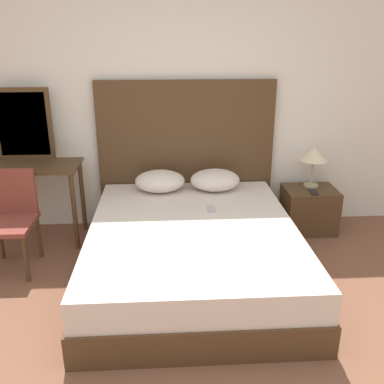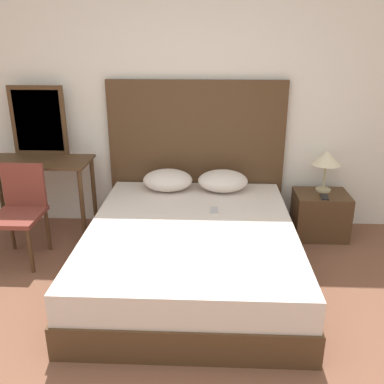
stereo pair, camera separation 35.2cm
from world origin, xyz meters
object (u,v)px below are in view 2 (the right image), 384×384
Objects in this scene: table_lamp at (327,159)px; vanity_desk at (36,173)px; bed at (191,251)px; phone_on_nightstand at (324,197)px; nightstand at (320,215)px; phone_on_bed at (214,210)px; chair at (20,207)px.

vanity_desk is (-2.87, -0.15, -0.13)m from table_lamp.
phone_on_nightstand is at bearing 30.23° from bed.
phone_on_nightstand is at bearing -93.29° from nightstand.
phone_on_bed is at bearing -158.45° from phone_on_nightstand.
bed is 5.14× the size of table_lamp.
chair is (-2.85, -0.64, -0.30)m from table_lamp.
vanity_desk is 0.52m from chair.
phone_on_bed is (0.19, 0.31, 0.25)m from bed.
vanity_desk is at bearing 179.23° from phone_on_nightstand.
phone_on_bed is at bearing 0.82° from chair.
phone_on_bed reaches higher than bed.
phone_on_nightstand is at bearing -0.77° from vanity_desk.
phone_on_bed is 0.14× the size of vanity_desk.
vanity_desk is (-1.58, 0.77, 0.42)m from bed.
chair is at bearing -168.88° from nightstand.
phone_on_bed is 1.74m from chair.
bed reaches higher than nightstand.
table_lamp is at bearing 12.65° from chair.
phone_on_nightstand is at bearing -99.40° from table_lamp.
phone_on_nightstand is (-0.03, -0.19, -0.33)m from table_lamp.
phone_on_nightstand is (1.07, 0.42, -0.02)m from phone_on_bed.
vanity_desk is (-2.85, -0.07, 0.43)m from nightstand.
table_lamp is 0.38m from phone_on_nightstand.
table_lamp is (0.03, 0.08, 0.56)m from nightstand.
phone_on_nightstand reaches higher than nightstand.
chair is at bearing -179.18° from phone_on_bed.
nightstand is at bearing 26.12° from phone_on_bed.
chair is (0.03, -0.49, -0.16)m from vanity_desk.
vanity_desk is at bearing 165.35° from phone_on_bed.
nightstand is at bearing -106.74° from table_lamp.
nightstand is at bearing 33.55° from bed.
table_lamp is at bearing 80.60° from phone_on_nightstand.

